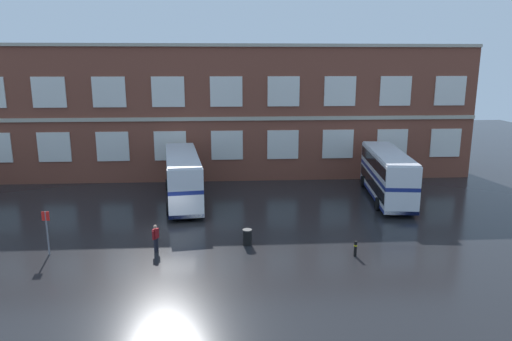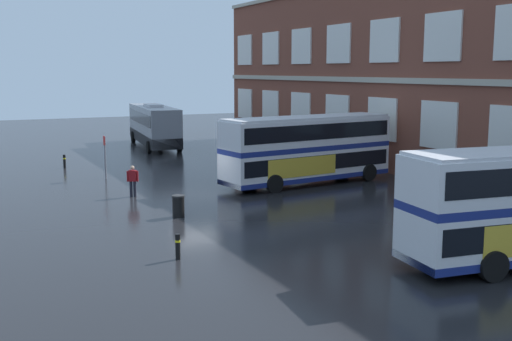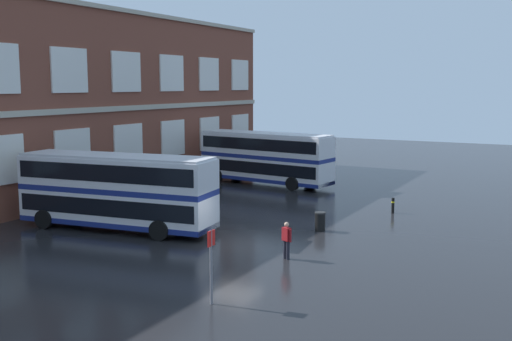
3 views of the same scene
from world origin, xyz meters
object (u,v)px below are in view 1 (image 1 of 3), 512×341
(waiting_passenger, at_px, (156,237))
(station_litter_bin, at_px, (247,237))
(double_decker_near, at_px, (183,177))
(safety_bollard_west, at_px, (355,248))
(double_decker_middle, at_px, (387,174))
(bus_stand_flag, at_px, (47,229))

(waiting_passenger, distance_m, station_litter_bin, 5.67)
(double_decker_near, bearing_deg, waiting_passenger, -94.16)
(station_litter_bin, relative_size, safety_bollard_west, 1.08)
(waiting_passenger, relative_size, station_litter_bin, 1.65)
(double_decker_middle, distance_m, station_litter_bin, 15.68)
(double_decker_near, height_order, safety_bollard_west, double_decker_near)
(double_decker_near, xyz_separation_m, safety_bollard_west, (11.20, -12.03, -1.66))
(waiting_passenger, bearing_deg, bus_stand_flag, -179.51)
(double_decker_near, height_order, bus_stand_flag, double_decker_near)
(station_litter_bin, distance_m, safety_bollard_west, 6.72)
(waiting_passenger, relative_size, bus_stand_flag, 0.63)
(double_decker_middle, distance_m, safety_bollard_west, 13.33)
(waiting_passenger, bearing_deg, safety_bollard_west, -7.35)
(double_decker_near, xyz_separation_m, double_decker_middle, (17.12, -0.20, 0.00))
(waiting_passenger, bearing_deg, station_litter_bin, 6.67)
(double_decker_middle, height_order, bus_stand_flag, double_decker_middle)
(double_decker_middle, xyz_separation_m, safety_bollard_west, (-5.92, -11.83, -1.66))
(waiting_passenger, bearing_deg, double_decker_middle, 29.91)
(safety_bollard_west, bearing_deg, waiting_passenger, 172.65)
(double_decker_middle, height_order, station_litter_bin, double_decker_middle)
(bus_stand_flag, bearing_deg, double_decker_near, 55.88)
(double_decker_near, relative_size, bus_stand_flag, 4.16)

